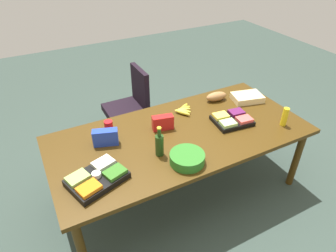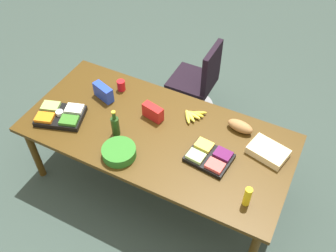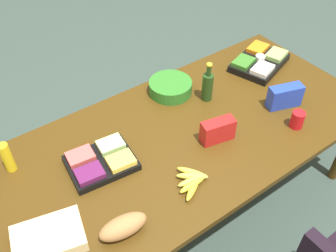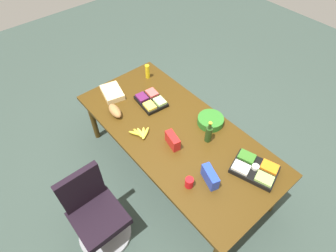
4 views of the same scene
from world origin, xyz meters
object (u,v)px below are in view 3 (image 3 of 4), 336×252
at_px(fruit_platter, 101,161).
at_px(bread_loaf, 123,227).
at_px(chip_bag_red, 218,131).
at_px(red_solo_cup, 297,120).
at_px(mustard_bottle, 7,157).
at_px(sheet_cake, 49,238).
at_px(wine_bottle, 208,86).
at_px(conference_table, 186,140).
at_px(banana_bunch, 192,180).
at_px(chip_bag_blue, 285,96).
at_px(veggie_tray, 259,62).
at_px(salad_bowl, 170,87).

bearing_deg(fruit_platter, bread_loaf, 74.96).
relative_size(chip_bag_red, red_solo_cup, 1.82).
relative_size(mustard_bottle, sheet_cake, 0.59).
bearing_deg(fruit_platter, wine_bottle, -172.86).
bearing_deg(bread_loaf, conference_table, -151.17).
bearing_deg(chip_bag_red, sheet_cake, 3.06).
height_order(conference_table, banana_bunch, banana_bunch).
bearing_deg(wine_bottle, chip_bag_red, 59.05).
bearing_deg(wine_bottle, sheet_cake, 16.80).
xyz_separation_m(chip_bag_blue, red_solo_cup, (0.09, 0.18, -0.02)).
xyz_separation_m(wine_bottle, veggie_tray, (-0.56, -0.07, -0.07)).
distance_m(veggie_tray, bread_loaf, 1.65).
relative_size(chip_bag_red, salad_bowl, 0.69).
distance_m(chip_bag_red, salad_bowl, 0.53).
relative_size(chip_bag_red, wine_bottle, 0.72).
height_order(wine_bottle, salad_bowl, wine_bottle).
xyz_separation_m(mustard_bottle, sheet_cake, (0.01, 0.54, -0.06)).
bearing_deg(fruit_platter, veggie_tray, -172.96).
bearing_deg(fruit_platter, sheet_cake, 33.35).
height_order(chip_bag_red, sheet_cake, chip_bag_red).
relative_size(wine_bottle, sheet_cake, 0.87).
bearing_deg(salad_bowl, chip_bag_blue, 133.45).
bearing_deg(conference_table, chip_bag_blue, 166.12).
distance_m(banana_bunch, wine_bottle, 0.73).
bearing_deg(bread_loaf, red_solo_cup, -179.44).
bearing_deg(bread_loaf, fruit_platter, -105.04).
xyz_separation_m(veggie_tray, red_solo_cup, (0.29, 0.60, 0.02)).
xyz_separation_m(fruit_platter, bread_loaf, (0.12, 0.43, 0.02)).
bearing_deg(chip_bag_red, salad_bowl, -94.48).
relative_size(sheet_cake, red_solo_cup, 2.91).
bearing_deg(conference_table, banana_bunch, 57.05).
bearing_deg(veggie_tray, conference_table, 15.77).
bearing_deg(veggie_tray, banana_bunch, 27.68).
height_order(banana_bunch, red_solo_cup, red_solo_cup).
height_order(chip_bag_red, fruit_platter, chip_bag_red).
distance_m(mustard_bottle, salad_bowl, 1.11).
bearing_deg(sheet_cake, banana_bunch, 171.20).
height_order(bread_loaf, salad_bowl, bread_loaf).
xyz_separation_m(fruit_platter, wine_bottle, (-0.85, -0.11, 0.07)).
bearing_deg(bread_loaf, veggie_tray, -158.34).
bearing_deg(fruit_platter, mustard_bottle, -32.79).
height_order(conference_table, chip_bag_blue, chip_bag_blue).
relative_size(banana_bunch, bread_loaf, 0.95).
bearing_deg(conference_table, mustard_bottle, -19.63).
distance_m(chip_bag_red, mustard_bottle, 1.17).
distance_m(chip_bag_red, sheet_cake, 1.08).
bearing_deg(salad_bowl, wine_bottle, 128.06).
distance_m(conference_table, salad_bowl, 0.42).
bearing_deg(conference_table, veggie_tray, -164.23).
xyz_separation_m(fruit_platter, mustard_bottle, (0.41, -0.27, 0.06)).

